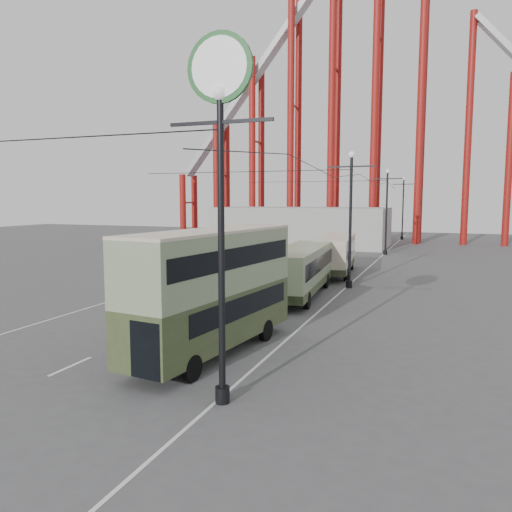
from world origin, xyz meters
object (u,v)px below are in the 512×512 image
at_px(single_decker_green, 301,269).
at_px(single_decker_cream, 335,253).
at_px(lamp_post_near, 220,138).
at_px(pedestrian, 206,290).
at_px(double_decker_bus, 213,285).

xyz_separation_m(single_decker_green, single_decker_cream, (0.15, 9.86, 0.01)).
xyz_separation_m(lamp_post_near, single_decker_cream, (-2.20, 26.86, -6.12)).
height_order(lamp_post_near, pedestrian, lamp_post_near).
bearing_deg(pedestrian, double_decker_bus, 92.46).
bearing_deg(single_decker_green, double_decker_bus, -94.34).
bearing_deg(single_decker_green, pedestrian, -137.59).
height_order(double_decker_bus, single_decker_cream, double_decker_bus).
bearing_deg(lamp_post_near, double_decker_bus, 118.91).
xyz_separation_m(lamp_post_near, double_decker_bus, (-2.38, 4.31, -5.09)).
distance_m(double_decker_bus, pedestrian, 9.35).
bearing_deg(single_decker_cream, lamp_post_near, -91.40).
height_order(single_decker_green, single_decker_cream, single_decker_cream).
relative_size(lamp_post_near, pedestrian, 6.18).
distance_m(single_decker_green, pedestrian, 6.43).
bearing_deg(double_decker_bus, pedestrian, 125.54).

